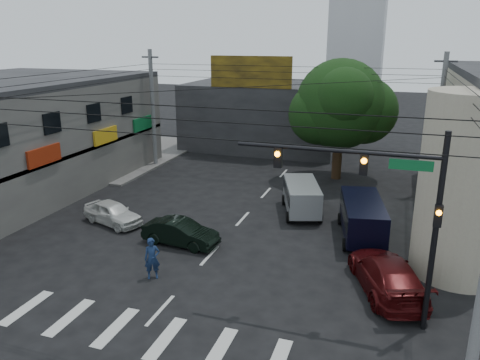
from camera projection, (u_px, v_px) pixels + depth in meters
The scene contains 15 objects.
ground at pixel (193, 275), 20.63m from camera, with size 160.00×160.00×0.00m, color black.
sidewalk_far_left at pixel (93, 152), 42.44m from camera, with size 16.00×16.00×0.15m, color #514F4C.
corner_column at pixel (467, 187), 19.72m from camera, with size 4.00×4.00×8.00m, color gray.
building_far at pixel (266, 115), 44.55m from camera, with size 14.00×10.00×6.00m, color #232326.
billboard at pixel (251, 72), 38.85m from camera, with size 7.00×0.30×2.60m, color olive.
street_tree at pixel (340, 105), 33.22m from camera, with size 6.40×6.40×8.70m.
traffic_gantry at pixel (386, 197), 15.92m from camera, with size 7.10×0.35×7.20m.
utility_pole_far_left at pixel (153, 109), 37.01m from camera, with size 0.32×0.32×9.20m, color #59595B.
utility_pole_far_right at pixel (438, 124), 30.57m from camera, with size 0.32×0.32×9.20m, color #59595B.
dark_sedan at pixel (181, 232), 23.48m from camera, with size 4.04×1.75×1.29m, color black.
white_compact at pixel (113, 213), 26.11m from camera, with size 4.07×2.64×1.29m, color silver.
maroon_sedan at pixel (387, 274), 19.08m from camera, with size 3.86×5.69×1.53m, color #3C0809.
silver_minivan at pixel (302, 198), 27.59m from camera, with size 3.07×4.67×1.86m, color gray, non-canonical shape.
navy_van at pixel (362, 219), 24.18m from camera, with size 2.83×5.31×2.02m, color black, non-canonical shape.
traffic_officer at pixel (152, 259), 20.08m from camera, with size 0.81×0.72×1.85m, color #132445.
Camera 1 is at (7.93, -16.87, 10.01)m, focal length 35.00 mm.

